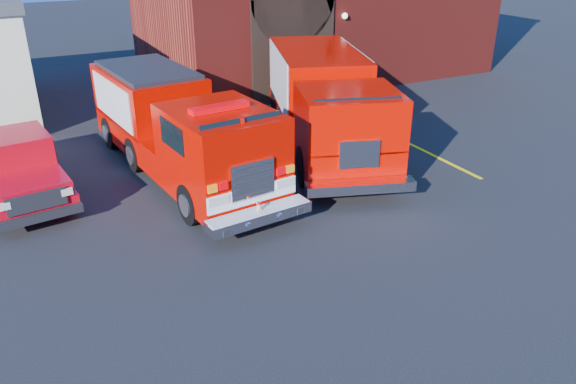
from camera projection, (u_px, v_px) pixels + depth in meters
ground at (265, 222)px, 13.46m from camera, size 100.00×100.00×0.00m
parking_stripe_near at (445, 161)px, 16.96m from camera, size 0.12×3.00×0.01m
parking_stripe_mid at (386, 132)px, 19.37m from camera, size 0.12×3.00×0.01m
parking_stripe_far at (339, 110)px, 21.78m from camera, size 0.12×3.00×0.01m
fire_engine at (178, 127)px, 15.54m from camera, size 3.29×8.91×2.68m
pickup_truck at (14, 165)px, 14.57m from camera, size 2.51×5.46×1.73m
secondary_truck at (325, 100)px, 17.51m from camera, size 5.34×9.05×2.81m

